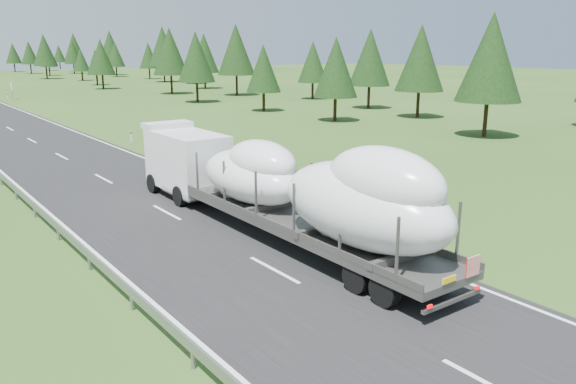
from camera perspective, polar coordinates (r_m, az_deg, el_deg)
ground at (r=20.34m, az=-1.42°, el=-7.95°), size 400.00×400.00×0.00m
highway_sign at (r=97.25m, az=-26.28°, el=9.50°), size 0.08×0.90×2.60m
tree_line_right at (r=118.47m, az=-12.10°, el=13.61°), size 27.50×237.37×12.64m
boat_truck at (r=22.92m, az=-0.59°, el=0.96°), size 3.33×20.23×4.68m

